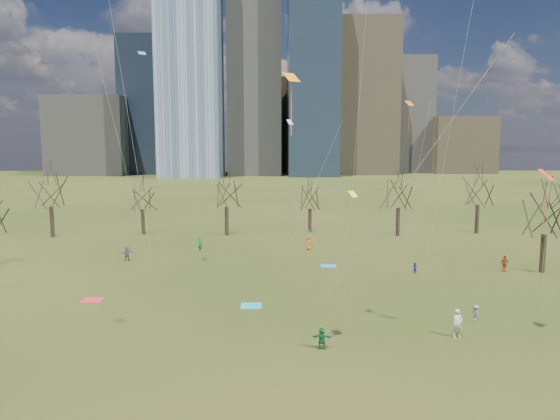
{
  "coord_description": "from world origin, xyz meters",
  "views": [
    {
      "loc": [
        -0.78,
        -29.65,
        12.1
      ],
      "look_at": [
        0.0,
        12.0,
        7.0
      ],
      "focal_mm": 32.0,
      "sensor_mm": 36.0,
      "label": 1
    }
  ],
  "objects_px": {
    "blanket_navy": "(329,266)",
    "blanket_crimson": "(92,300)",
    "person_1": "(458,323)",
    "blanket_teal": "(251,306)"
  },
  "relations": [
    {
      "from": "blanket_navy",
      "to": "blanket_crimson",
      "type": "distance_m",
      "value": 23.39
    },
    {
      "from": "blanket_crimson",
      "to": "person_1",
      "type": "relative_size",
      "value": 0.86
    },
    {
      "from": "blanket_crimson",
      "to": "person_1",
      "type": "distance_m",
      "value": 27.78
    },
    {
      "from": "blanket_teal",
      "to": "blanket_navy",
      "type": "distance_m",
      "value": 15.12
    },
    {
      "from": "person_1",
      "to": "blanket_teal",
      "type": "bearing_deg",
      "value": 140.54
    },
    {
      "from": "blanket_teal",
      "to": "person_1",
      "type": "xyz_separation_m",
      "value": [
        13.58,
        -6.75,
        0.91
      ]
    },
    {
      "from": "blanket_navy",
      "to": "person_1",
      "type": "height_order",
      "value": "person_1"
    },
    {
      "from": "blanket_teal",
      "to": "person_1",
      "type": "distance_m",
      "value": 15.19
    },
    {
      "from": "blanket_teal",
      "to": "person_1",
      "type": "bearing_deg",
      "value": -26.44
    },
    {
      "from": "blanket_navy",
      "to": "person_1",
      "type": "bearing_deg",
      "value": -73.09
    }
  ]
}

